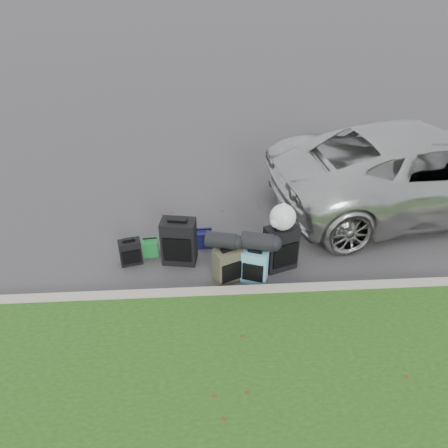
{
  "coord_description": "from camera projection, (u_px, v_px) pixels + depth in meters",
  "views": [
    {
      "loc": [
        -0.47,
        -5.94,
        4.65
      ],
      "look_at": [
        -0.1,
        0.2,
        0.55
      ],
      "focal_mm": 35.0,
      "sensor_mm": 36.0,
      "label": 1
    }
  ],
  "objects": [
    {
      "name": "suitcase_teal",
      "position": [
        255.0,
        266.0,
        6.87
      ],
      "size": [
        0.45,
        0.35,
        0.57
      ],
      "primitive_type": "cube",
      "rotation": [
        0.0,
        0.0,
        -0.33
      ],
      "color": "teal",
      "rests_on": "ground"
    },
    {
      "name": "suitcase_large_black_right",
      "position": [
        281.0,
        248.0,
        7.1
      ],
      "size": [
        0.59,
        0.46,
        0.78
      ],
      "primitive_type": "cube",
      "rotation": [
        0.0,
        0.0,
        0.33
      ],
      "color": "black",
      "rests_on": "ground"
    },
    {
      "name": "duffel_right",
      "position": [
        257.0,
        241.0,
        6.7
      ],
      "size": [
        0.55,
        0.4,
        0.28
      ],
      "primitive_type": "cylinder",
      "rotation": [
        0.0,
        1.57,
        -0.26
      ],
      "color": "black",
      "rests_on": "suitcase_teal"
    },
    {
      "name": "curb",
      "position": [
        235.0,
        293.0,
        6.66
      ],
      "size": [
        120.0,
        0.18,
        0.15
      ],
      "primitive_type": "cube",
      "color": "#9E937F",
      "rests_on": "ground"
    },
    {
      "name": "suitcase_large_black_left",
      "position": [
        179.0,
        242.0,
        7.22
      ],
      "size": [
        0.6,
        0.42,
        0.8
      ],
      "primitive_type": "cube",
      "rotation": [
        0.0,
        0.0,
        -0.16
      ],
      "color": "black",
      "rests_on": "ground"
    },
    {
      "name": "suitcase_small_black",
      "position": [
        130.0,
        252.0,
        7.27
      ],
      "size": [
        0.4,
        0.28,
        0.45
      ],
      "primitive_type": "cube",
      "rotation": [
        0.0,
        0.0,
        0.24
      ],
      "color": "black",
      "rests_on": "ground"
    },
    {
      "name": "tote_green",
      "position": [
        151.0,
        247.0,
        7.51
      ],
      "size": [
        0.28,
        0.23,
        0.3
      ],
      "primitive_type": "cube",
      "rotation": [
        0.0,
        0.0,
        0.08
      ],
      "color": "#1C7F32",
      "rests_on": "ground"
    },
    {
      "name": "suv",
      "position": [
        423.0,
        169.0,
        8.5
      ],
      "size": [
        6.24,
        3.5,
        1.65
      ],
      "primitive_type": "imported",
      "rotation": [
        0.0,
        0.0,
        1.71
      ],
      "color": "#B7B7B2",
      "rests_on": "ground"
    },
    {
      "name": "ground",
      "position": [
        230.0,
        257.0,
        7.53
      ],
      "size": [
        120.0,
        120.0,
        0.0
      ],
      "primitive_type": "plane",
      "color": "#383535",
      "rests_on": "ground"
    },
    {
      "name": "tote_navy",
      "position": [
        204.0,
        238.0,
        7.72
      ],
      "size": [
        0.29,
        0.24,
        0.31
      ],
      "primitive_type": "cube",
      "rotation": [
        0.0,
        0.0,
        0.04
      ],
      "color": "#171853",
      "rests_on": "ground"
    },
    {
      "name": "duffel_left",
      "position": [
        221.0,
        240.0,
        6.71
      ],
      "size": [
        0.51,
        0.36,
        0.25
      ],
      "primitive_type": "cylinder",
      "rotation": [
        0.0,
        1.57,
        -0.24
      ],
      "color": "black",
      "rests_on": "suitcase_olive"
    },
    {
      "name": "suitcase_olive",
      "position": [
        228.0,
        265.0,
        6.87
      ],
      "size": [
        0.51,
        0.42,
        0.6
      ],
      "primitive_type": "cube",
      "rotation": [
        0.0,
        0.0,
        0.42
      ],
      "color": "#383426",
      "rests_on": "ground"
    },
    {
      "name": "trash_bag",
      "position": [
        283.0,
        217.0,
        6.77
      ],
      "size": [
        0.41,
        0.41,
        0.41
      ],
      "primitive_type": "sphere",
      "color": "silver",
      "rests_on": "suitcase_large_black_right"
    }
  ]
}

